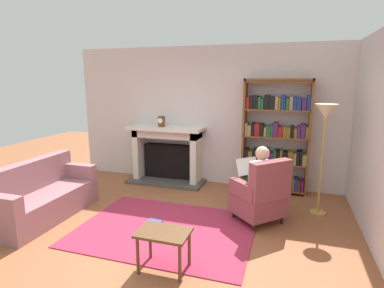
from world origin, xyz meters
TOP-DOWN VIEW (x-y plane):
  - ground at (0.00, 0.00)m, footprint 14.00×14.00m
  - back_wall at (0.00, 2.55)m, footprint 5.60×0.10m
  - side_wall_right at (2.65, 1.25)m, footprint 0.10×5.20m
  - area_rug at (0.00, 0.30)m, footprint 2.40×1.80m
  - fireplace at (-0.77, 2.30)m, footprint 1.55×0.64m
  - mantel_clock at (-0.85, 2.20)m, footprint 0.14×0.14m
  - bookshelf at (1.34, 2.33)m, footprint 1.18×0.32m
  - armchair_reading at (1.24, 0.92)m, footprint 0.89×0.89m
  - seated_reader at (1.15, 1.00)m, footprint 0.58×0.58m
  - sofa_floral at (-1.94, 0.11)m, footprint 0.73×1.70m
  - side_table at (0.35, -0.57)m, footprint 0.56×0.39m
  - scattered_books at (-0.10, 0.25)m, footprint 0.53×0.49m
  - floor_lamp at (2.06, 1.51)m, footprint 0.32×0.32m

SIDE VIEW (x-z plane):
  - ground at x=0.00m, z-range 0.00..0.00m
  - area_rug at x=0.00m, z-range 0.00..0.01m
  - scattered_books at x=-0.10m, z-range 0.01..0.05m
  - sofa_floral at x=-1.94m, z-range -0.10..0.75m
  - side_table at x=0.35m, z-range 0.16..0.61m
  - armchair_reading at x=1.24m, z-range -0.06..0.91m
  - fireplace at x=-0.77m, z-range 0.03..1.17m
  - seated_reader at x=1.15m, z-range 0.05..1.19m
  - bookshelf at x=1.34m, z-range -0.01..2.07m
  - mantel_clock at x=-0.85m, z-range 1.14..1.35m
  - back_wall at x=0.00m, z-range 0.00..2.70m
  - side_wall_right at x=2.65m, z-range 0.00..2.70m
  - floor_lamp at x=2.06m, z-range 0.59..2.30m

